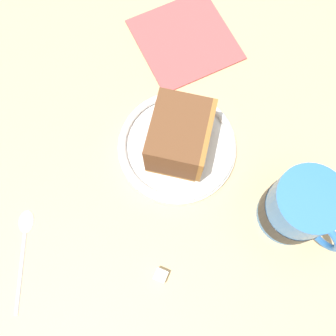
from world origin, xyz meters
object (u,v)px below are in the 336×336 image
cake_slice (180,137)px  folded_napkin (185,39)px  sugar_cube (161,276)px  small_plate (177,146)px  teaspoon (24,238)px  tea_mug (298,208)px

cake_slice → folded_napkin: cake_slice is taller
folded_napkin → sugar_cube: (21.06, -27.44, 0.44)cm
small_plate → cake_slice: 3.60cm
cake_slice → folded_napkin: (-11.30, 13.57, -4.34)cm
folded_napkin → sugar_cube: 34.60cm
cake_slice → sugar_cube: cake_slice is taller
teaspoon → folded_napkin: size_ratio=0.74×
tea_mug → sugar_cube: size_ratio=7.17×
tea_mug → sugar_cube: bearing=-111.9°
teaspoon → tea_mug: bearing=48.3°
tea_mug → teaspoon: bearing=-131.7°
cake_slice → sugar_cube: (9.76, -13.87, -3.91)cm
teaspoon → cake_slice: bearing=74.7°
cake_slice → teaspoon: 23.76cm
tea_mug → folded_napkin: 30.08cm
small_plate → tea_mug: tea_mug is taller
teaspoon → folded_napkin: (-5.15, 36.11, -0.05)cm
small_plate → tea_mug: size_ratio=1.52×
small_plate → teaspoon: 23.18cm
folded_napkin → tea_mug: bearing=-20.9°
tea_mug → sugar_cube: tea_mug is taller
small_plate → folded_napkin: size_ratio=1.15×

